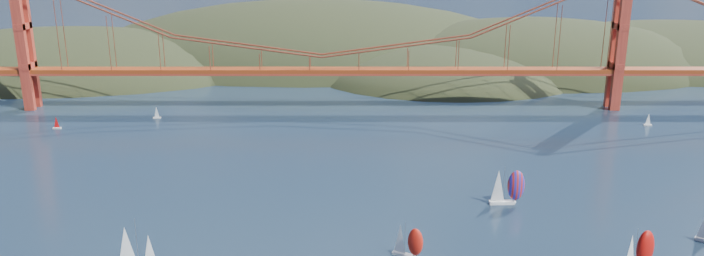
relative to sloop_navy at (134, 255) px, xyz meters
name	(u,v)px	position (x,y,z in m)	size (l,w,h in m)	color
headlands	(411,83)	(79.22, 241.60, -19.05)	(725.00, 225.00, 96.00)	black
bridge	(317,31)	(32.52, 143.31, 25.64)	(552.00, 12.00, 55.00)	maroon
sloop_navy	(134,255)	(0.00, 0.00, 0.00)	(10.20, 7.61, 14.93)	black
racer_0	(407,241)	(59.14, 12.00, -2.55)	(7.57, 5.78, 8.56)	silver
racer_1	(637,252)	(109.05, 4.46, -1.46)	(9.57, 7.51, 10.87)	silver
racer_rwb	(507,186)	(88.69, 43.01, -1.40)	(9.55, 3.90, 10.98)	white
distant_boat_2	(56,123)	(-64.02, 114.02, -4.18)	(3.00, 2.00, 4.70)	silver
distant_boat_3	(157,112)	(-30.36, 127.93, -4.18)	(3.00, 2.00, 4.70)	silver
distant_boat_4	(648,119)	(158.86, 117.96, -4.18)	(3.00, 2.00, 4.70)	silver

